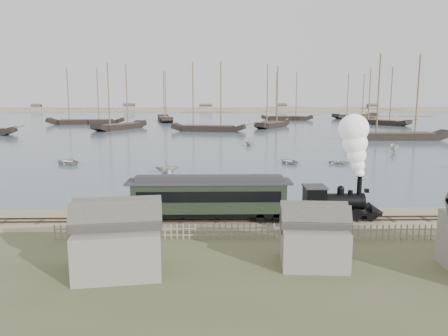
{
  "coord_description": "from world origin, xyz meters",
  "views": [
    {
      "loc": [
        -4.19,
        -38.09,
        10.62
      ],
      "look_at": [
        -3.3,
        4.15,
        3.5
      ],
      "focal_mm": 35.0,
      "sensor_mm": 36.0,
      "label": 1
    }
  ],
  "objects": [
    {
      "name": "ground",
      "position": [
        0.0,
        0.0,
        0.0
      ],
      "size": [
        600.0,
        600.0,
        0.0
      ],
      "primitive_type": "plane",
      "color": "tan",
      "rests_on": "ground"
    },
    {
      "name": "harbor_water",
      "position": [
        0.0,
        170.0,
        0.03
      ],
      "size": [
        600.0,
        336.0,
        0.06
      ],
      "primitive_type": "cube",
      "color": "#465864",
      "rests_on": "ground"
    },
    {
      "name": "rail_track",
      "position": [
        0.0,
        -2.0,
        0.04
      ],
      "size": [
        120.0,
        1.8,
        0.16
      ],
      "color": "#32241B",
      "rests_on": "ground"
    },
    {
      "name": "picket_fence_west",
      "position": [
        -6.5,
        -7.0,
        0.0
      ],
      "size": [
        19.0,
        0.1,
        1.2
      ],
      "primitive_type": null,
      "color": "slate",
      "rests_on": "ground"
    },
    {
      "name": "picket_fence_east",
      "position": [
        12.5,
        -7.5,
        0.0
      ],
      "size": [
        15.0,
        0.1,
        1.2
      ],
      "primitive_type": null,
      "color": "slate",
      "rests_on": "ground"
    },
    {
      "name": "shed_left",
      "position": [
        -10.0,
        -13.0,
        0.0
      ],
      "size": [
        5.0,
        4.0,
        4.1
      ],
      "primitive_type": null,
      "color": "slate",
      "rests_on": "ground"
    },
    {
      "name": "shed_mid",
      "position": [
        2.0,
        -12.0,
        0.0
      ],
      "size": [
        4.0,
        3.5,
        3.6
      ],
      "primitive_type": null,
      "color": "slate",
      "rests_on": "ground"
    },
    {
      "name": "far_spit",
      "position": [
        0.0,
        250.0,
        0.0
      ],
      "size": [
        500.0,
        20.0,
        1.8
      ],
      "primitive_type": "cube",
      "color": "gray",
      "rests_on": "ground"
    },
    {
      "name": "locomotive",
      "position": [
        7.42,
        -2.0,
        4.02
      ],
      "size": [
        6.98,
        2.6,
        8.7
      ],
      "color": "black",
      "rests_on": "ground"
    },
    {
      "name": "passenger_coach",
      "position": [
        -4.69,
        -2.0,
        2.13
      ],
      "size": [
        13.85,
        2.67,
        3.36
      ],
      "color": "black",
      "rests_on": "ground"
    },
    {
      "name": "beached_dinghy",
      "position": [
        -13.61,
        0.86,
        0.43
      ],
      "size": [
        3.67,
        4.61,
        0.86
      ],
      "primitive_type": "imported",
      "rotation": [
        0.0,
        0.0,
        1.38
      ],
      "color": "beige",
      "rests_on": "ground"
    },
    {
      "name": "rowboat_1",
      "position": [
        -10.69,
        20.68,
        0.91
      ],
      "size": [
        3.41,
        3.75,
        1.71
      ],
      "primitive_type": "imported",
      "rotation": [
        0.0,
        0.0,
        1.78
      ],
      "color": "beige",
      "rests_on": "harbor_water"
    },
    {
      "name": "rowboat_2",
      "position": [
        0.45,
        9.93,
        0.84
      ],
      "size": [
        4.18,
        1.93,
        1.56
      ],
      "primitive_type": "imported",
      "rotation": [
        0.0,
        0.0,
        3.24
      ],
      "color": "beige",
      "rests_on": "harbor_water"
    },
    {
      "name": "rowboat_3",
      "position": [
        14.94,
        27.64,
        0.4
      ],
      "size": [
        3.62,
        4.0,
        0.68
      ],
      "primitive_type": "imported",
      "rotation": [
        0.0,
        0.0,
        1.08
      ],
      "color": "beige",
      "rests_on": "harbor_water"
    },
    {
      "name": "rowboat_5",
      "position": [
        28.98,
        41.41,
        0.82
      ],
      "size": [
        4.2,
        2.69,
        1.52
      ],
      "primitive_type": "imported",
      "rotation": [
        0.0,
        0.0,
        2.81
      ],
      "color": "beige",
      "rests_on": "harbor_water"
    },
    {
      "name": "rowboat_6",
      "position": [
        -26.99,
        28.62,
        0.52
      ],
      "size": [
        5.19,
        5.45,
        0.92
      ],
      "primitive_type": "imported",
      "rotation": [
        0.0,
        0.0,
        4.08
      ],
      "color": "beige",
      "rests_on": "harbor_water"
    },
    {
      "name": "rowboat_7",
      "position": [
        2.95,
        52.82,
        0.81
      ],
      "size": [
        3.62,
        3.44,
        1.49
      ],
      "primitive_type": "imported",
      "rotation": [
        0.0,
        0.0,
        0.46
      ],
      "color": "beige",
      "rests_on": "harbor_water"
    },
    {
      "name": "rowboat_8",
      "position": [
        7.24,
        28.68,
        0.45
      ],
      "size": [
        4.52,
        4.04,
        0.77
      ],
      "primitive_type": "imported",
      "rotation": [
        0.0,
        0.0,
        3.6
      ],
      "color": "beige",
      "rests_on": "harbor_water"
    },
    {
      "name": "schooner_1",
      "position": [
        -33.32,
        96.91,
        10.06
      ],
      "size": [
        14.51,
        21.42,
        20.0
      ],
      "primitive_type": null,
      "rotation": [
        0.0,
        0.0,
        1.08
      ],
      "color": "black",
      "rests_on": "harbor_water"
    },
    {
      "name": "schooner_2",
      "position": [
        -6.03,
        88.96,
        10.06
      ],
      "size": [
        22.03,
        9.64,
        20.0
      ],
      "primitive_type": null,
      "rotation": [
        0.0,
        0.0,
        -0.23
      ],
      "color": "black",
      "rests_on": "harbor_water"
    },
    {
      "name": "schooner_3",
      "position": [
        14.48,
        103.09,
        10.06
      ],
      "size": [
        13.8,
        17.32,
        20.0
      ],
      "primitive_type": null,
      "rotation": [
        0.0,
        0.0,
        0.96
      ],
      "color": "black",
      "rests_on": "harbor_water"
    },
    {
      "name": "schooner_4",
      "position": [
        39.08,
        64.15,
        10.06
      ],
      "size": [
        24.16,
        5.77,
        20.0
      ],
      "primitive_type": null,
      "rotation": [
        0.0,
        0.0,
        0.01
      ],
      "color": "black",
      "rests_on": "harbor_water"
    },
    {
      "name": "schooner_5",
      "position": [
        54.28,
        115.8,
        10.06
      ],
      "size": [
        17.32,
        20.83,
        20.0
      ],
      "primitive_type": null,
      "rotation": [
        0.0,
        0.0,
        -0.93
      ],
      "color": "black",
      "rests_on": "harbor_water"
    },
    {
      "name": "schooner_6",
      "position": [
        -50.7,
        120.79,
        10.06
      ],
      "size": [
        27.39,
        8.35,
        20.0
      ],
      "primitive_type": null,
      "rotation": [
        0.0,
        0.0,
        0.08
      ],
      "color": "black",
      "rests_on": "harbor_water"
    },
    {
      "name": "schooner_7",
      "position": [
        -24.07,
        137.54,
        10.06
      ],
      "size": [
        9.55,
        23.47,
        20.0
      ],
      "primitive_type": null,
      "rotation": [
        0.0,
        0.0,
        1.76
      ],
      "color": "black",
      "rests_on": "harbor_water"
    },
    {
      "name": "schooner_8",
      "position": [
        25.9,
        144.27,
        10.06
      ],
      "size": [
        21.91,
        7.86,
        20.0
      ],
      "primitive_type": null,
      "rotation": [
        0.0,
        0.0,
        -0.14
      ],
      "color": "black",
      "rests_on": "harbor_water"
    },
    {
      "name": "schooner_9",
      "position": [
        59.13,
        157.97,
        10.06
      ],
      "size": [
        23.77,
        15.19,
        20.0
      ],
      "primitive_type": null,
      "rotation": [
        0.0,
        0.0,
        0.45
      ],
      "color": "black",
      "rests_on": "harbor_water"
    }
  ]
}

